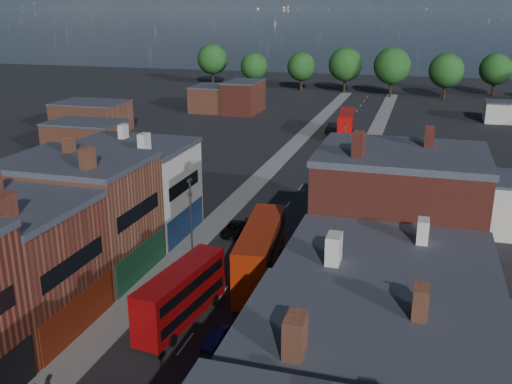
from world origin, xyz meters
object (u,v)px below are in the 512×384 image
Objects in this scene: car_3 at (323,189)px; ped_3 at (282,351)px; bus_0 at (181,294)px; car_1 at (217,337)px; bus_1 at (261,253)px; bus_2 at (346,124)px; car_2 at (234,229)px.

car_3 is 38.98m from ped_3.
bus_0 is 2.71× the size of car_3.
bus_0 reaches higher than car_1.
car_1 is (-0.31, -10.32, -2.34)m from bus_1.
bus_2 reaches higher than car_2.
car_2 reaches higher than car_3.
bus_0 is 35.84m from car_3.
bus_0 is 18.54m from car_2.
car_2 is at bearing 113.61° from bus_1.
bus_2 is 3.03× the size of car_3.
bus_1 is 12.53m from ped_3.
bus_0 is at bearing -93.69° from car_3.
car_2 reaches higher than car_1.
bus_1 is at bearing 40.48° from ped_3.
bus_2 is 6.19× the size of ped_3.
car_2 is at bearing -100.13° from bus_2.
bus_2 is 52.27m from car_2.
bus_0 is at bearing 157.42° from car_1.
car_3 is at bearing 23.74° from ped_3.
car_2 is at bearing 112.94° from car_1.
bus_2 reaches higher than ped_3.
ped_3 is at bearing -13.02° from bus_0.
ped_3 is (4.77, -11.45, -1.80)m from bus_1.
car_2 is 1.13× the size of car_3.
bus_0 is 0.83× the size of bus_1.
bus_1 reaches higher than bus_0.
car_3 is (4.83, 35.47, -1.82)m from bus_0.
car_2 is (-1.90, 18.35, -1.77)m from bus_0.
car_2 is (-5.64, 20.53, 0.07)m from car_1.
car_1 is at bearing -74.42° from car_2.
bus_0 reaches higher than ped_3.
bus_1 is 3.90× the size of car_1.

